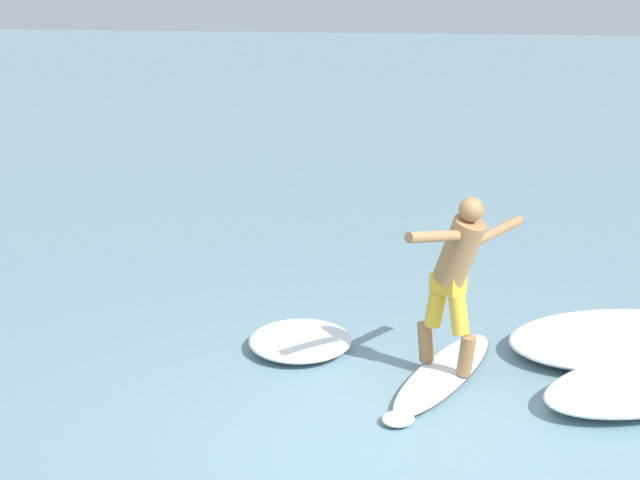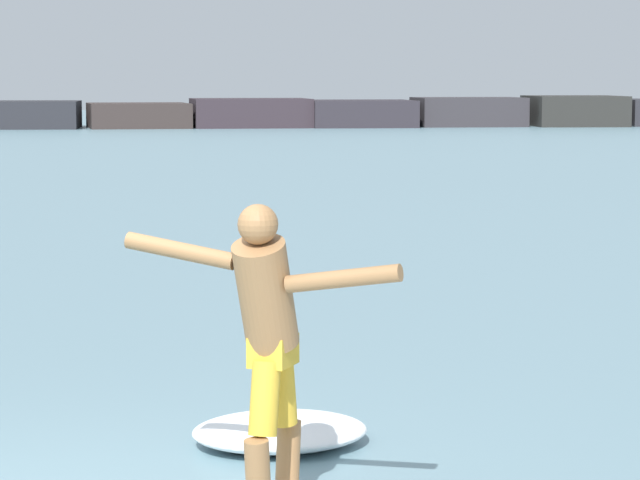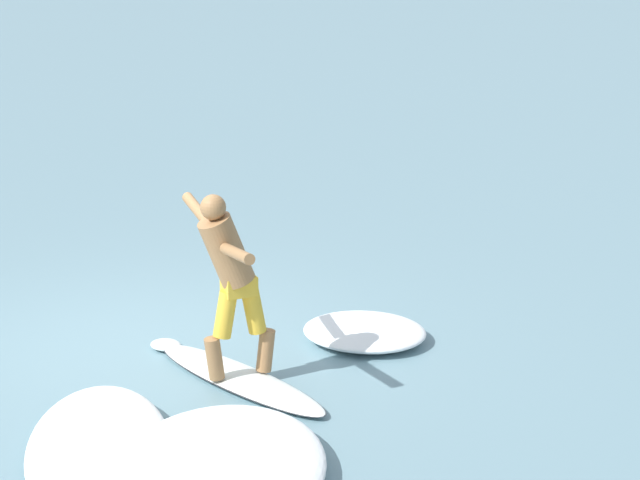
{
  "view_description": "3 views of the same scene",
  "coord_description": "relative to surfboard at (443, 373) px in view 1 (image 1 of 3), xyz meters",
  "views": [
    {
      "loc": [
        -5.96,
        -1.39,
        3.17
      ],
      "look_at": [
        1.62,
        1.27,
        1.05
      ],
      "focal_mm": 50.0,
      "sensor_mm": 36.0,
      "label": 1
    },
    {
      "loc": [
        0.54,
        -7.79,
        2.28
      ],
      "look_at": [
        1.77,
        1.74,
        1.25
      ],
      "focal_mm": 85.0,
      "sensor_mm": 36.0,
      "label": 2
    },
    {
      "loc": [
        9.24,
        -8.51,
        4.84
      ],
      "look_at": [
        1.47,
        0.8,
        1.09
      ],
      "focal_mm": 85.0,
      "sensor_mm": 36.0,
      "label": 3
    }
  ],
  "objects": [
    {
      "name": "wave_foam_beside",
      "position": [
        0.22,
        1.43,
        0.05
      ],
      "size": [
        1.35,
        1.26,
        0.18
      ],
      "color": "white",
      "rests_on": "ground"
    },
    {
      "name": "ground_plane",
      "position": [
        -1.26,
        0.0,
        -0.04
      ],
      "size": [
        200.0,
        200.0,
        0.0
      ],
      "primitive_type": "plane",
      "color": "#6A8D99"
    },
    {
      "name": "surfboard",
      "position": [
        0.0,
        0.0,
        0.0
      ],
      "size": [
        2.25,
        0.78,
        0.22
      ],
      "color": "white",
      "rests_on": "ground"
    },
    {
      "name": "surfer",
      "position": [
        0.0,
        -0.08,
        0.96
      ],
      "size": [
        1.39,
        0.85,
        1.57
      ],
      "color": "#996C43",
      "rests_on": "surfboard"
    },
    {
      "name": "wave_foam_at_tail",
      "position": [
        1.19,
        -1.5,
        0.08
      ],
      "size": [
        2.55,
        2.77,
        0.24
      ],
      "color": "white",
      "rests_on": "ground"
    }
  ]
}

